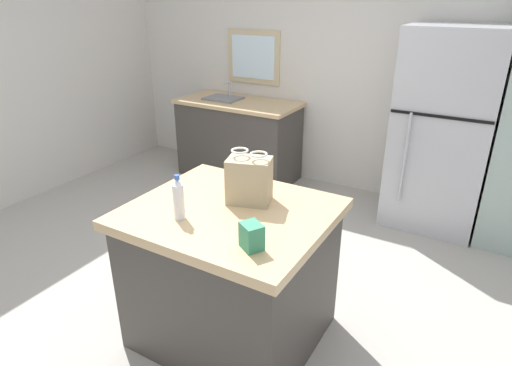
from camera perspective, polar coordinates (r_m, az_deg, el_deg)
The scene contains 8 objects.
ground at distance 3.32m, azimuth -3.74°, elevation -14.38°, with size 6.79×6.79×0.00m, color #ADA89E.
back_wall at distance 4.82m, azimuth 12.08°, elevation 14.48°, with size 5.66×0.13×2.63m.
kitchen_island at distance 2.73m, azimuth -3.25°, elevation -11.81°, with size 1.13×1.00×0.90m.
refrigerator at distance 4.27m, azimuth 23.30°, elevation 6.24°, with size 0.81×0.74×1.81m.
sink_counter at distance 5.14m, azimuth -2.33°, elevation 5.84°, with size 1.40×0.68×1.10m.
shopping_bag at distance 2.53m, azimuth -0.89°, elevation 0.39°, with size 0.29×0.24×0.32m.
small_box at distance 2.10m, azimuth -0.57°, elevation -7.00°, with size 0.11×0.09×0.13m, color #388E66.
bottle at distance 2.38m, azimuth -10.12°, elevation -2.12°, with size 0.06×0.06×0.26m.
Camera 1 is at (1.50, -2.14, 2.04)m, focal length 30.47 mm.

